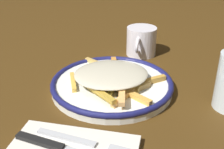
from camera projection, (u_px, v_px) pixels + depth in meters
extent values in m
plane|color=#462D10|center=(112.00, 89.00, 0.68)|extent=(2.60, 2.60, 0.00)
cylinder|color=white|center=(112.00, 86.00, 0.67)|extent=(0.28, 0.28, 0.02)
torus|color=navy|center=(112.00, 82.00, 0.67)|extent=(0.28, 0.28, 0.01)
cube|color=#EFC55F|center=(125.00, 74.00, 0.67)|extent=(0.04, 0.07, 0.01)
cube|color=#DCA44E|center=(120.00, 80.00, 0.67)|extent=(0.08, 0.03, 0.01)
cube|color=#E2C956|center=(112.00, 90.00, 0.63)|extent=(0.08, 0.01, 0.01)
cube|color=gold|center=(111.00, 87.00, 0.64)|extent=(0.07, 0.04, 0.01)
cube|color=gold|center=(110.00, 77.00, 0.68)|extent=(0.06, 0.04, 0.01)
cube|color=gold|center=(73.00, 82.00, 0.66)|extent=(0.08, 0.05, 0.01)
cube|color=gold|center=(101.00, 80.00, 0.67)|extent=(0.06, 0.07, 0.01)
cube|color=gold|center=(102.00, 80.00, 0.67)|extent=(0.07, 0.03, 0.01)
cube|color=gold|center=(135.00, 96.00, 0.61)|extent=(0.05, 0.08, 0.01)
cube|color=#F4B465|center=(122.00, 95.00, 0.59)|extent=(0.08, 0.03, 0.01)
cube|color=#DEB666|center=(104.00, 79.00, 0.67)|extent=(0.06, 0.06, 0.01)
cube|color=gold|center=(101.00, 93.00, 0.59)|extent=(0.06, 0.08, 0.01)
cube|color=#E29946|center=(127.00, 74.00, 0.69)|extent=(0.07, 0.05, 0.01)
cube|color=tan|center=(99.00, 64.00, 0.75)|extent=(0.05, 0.09, 0.01)
cube|color=#F0C359|center=(122.00, 86.00, 0.64)|extent=(0.03, 0.08, 0.01)
cube|color=#EBB757|center=(114.00, 88.00, 0.64)|extent=(0.06, 0.08, 0.01)
cube|color=tan|center=(124.00, 97.00, 0.60)|extent=(0.08, 0.03, 0.01)
cube|color=gold|center=(149.00, 81.00, 0.66)|extent=(0.07, 0.07, 0.01)
cube|color=#EDC15B|center=(108.00, 79.00, 0.65)|extent=(0.01, 0.07, 0.01)
cube|color=#ECB953|center=(112.00, 84.00, 0.65)|extent=(0.06, 0.06, 0.01)
cube|color=#E7BC62|center=(102.00, 71.00, 0.71)|extent=(0.06, 0.01, 0.01)
cube|color=#E6B25D|center=(135.00, 89.00, 0.63)|extent=(0.07, 0.06, 0.01)
cube|color=orange|center=(114.00, 63.00, 0.75)|extent=(0.06, 0.03, 0.01)
ellipsoid|color=beige|center=(112.00, 74.00, 0.65)|extent=(0.20, 0.21, 0.02)
cube|color=#22571B|center=(111.00, 62.00, 0.70)|extent=(0.00, 0.00, 0.00)
cube|color=#22742D|center=(127.00, 75.00, 0.64)|extent=(0.00, 0.00, 0.00)
cube|color=#1F6227|center=(112.00, 70.00, 0.66)|extent=(0.00, 0.00, 0.00)
cube|color=#375E23|center=(111.00, 66.00, 0.68)|extent=(0.00, 0.00, 0.00)
cube|color=silver|center=(66.00, 137.00, 0.50)|extent=(0.02, 0.11, 0.00)
cube|color=black|center=(40.00, 141.00, 0.49)|extent=(0.02, 0.09, 0.01)
cylinder|color=white|center=(141.00, 41.00, 0.85)|extent=(0.09, 0.09, 0.08)
torus|color=white|center=(138.00, 45.00, 0.80)|extent=(0.05, 0.01, 0.05)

